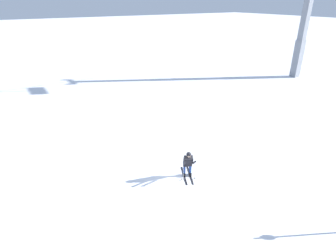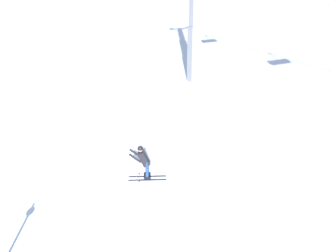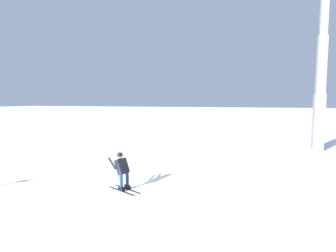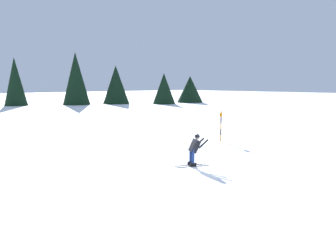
# 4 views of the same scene
# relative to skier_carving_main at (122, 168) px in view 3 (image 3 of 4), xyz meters

# --- Properties ---
(ground_plane) EXTENTS (260.00, 260.00, 0.00)m
(ground_plane) POSITION_rel_skier_carving_main_xyz_m (-0.37, -0.76, -0.85)
(ground_plane) COLOR white
(skier_carving_main) EXTENTS (1.14, 1.61, 1.61)m
(skier_carving_main) POSITION_rel_skier_carving_main_xyz_m (0.00, 0.00, 0.00)
(skier_carving_main) COLOR black
(skier_carving_main) RESTS_ON ground_plane
(lift_tower_near) EXTENTS (0.69, 2.80, 12.55)m
(lift_tower_near) POSITION_rel_skier_carving_main_xyz_m (-11.79, 9.45, 4.43)
(lift_tower_near) COLOR gray
(lift_tower_near) RESTS_ON ground_plane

